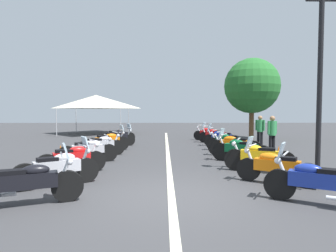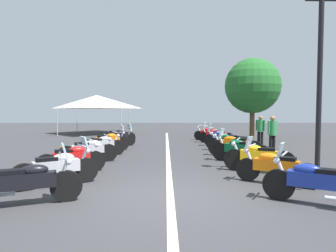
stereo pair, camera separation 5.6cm
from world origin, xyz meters
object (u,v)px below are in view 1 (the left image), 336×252
motorcycle_right_row_1 (275,166)px  motorcycle_right_row_4 (234,145)px  event_tent (96,102)px  motorcycle_left_row_0 (28,182)px  motorcycle_left_row_5 (108,141)px  motorcycle_left_row_2 (73,158)px  motorcycle_right_row_8 (208,134)px  motorcycle_left_row_1 (58,167)px  motorcycle_right_row_6 (221,138)px  bystander_1 (260,129)px  traffic_cone_1 (278,155)px  motorcycle_right_row_3 (240,149)px  traffic_cone_0 (61,154)px  motorcycle_left_row_6 (118,138)px  motorcycle_left_row_3 (89,150)px  bystander_0 (272,132)px  motorcycle_right_row_0 (316,181)px  motorcycle_left_row_4 (101,145)px  motorcycle_right_row_5 (227,141)px  street_lamp_twin_globe (321,50)px  motorcycle_right_row_7 (215,135)px  motorcycle_right_row_2 (259,157)px  motorcycle_left_row_7 (118,135)px

motorcycle_right_row_1 → motorcycle_right_row_4: size_ratio=0.86×
event_tent → motorcycle_left_row_0: bearing=-170.8°
motorcycle_left_row_5 → motorcycle_right_row_1: bearing=-78.7°
motorcycle_left_row_2 → motorcycle_right_row_8: (9.53, -5.56, -0.00)m
motorcycle_left_row_1 → motorcycle_right_row_6: size_ratio=1.00×
bystander_1 → traffic_cone_1: bearing=-141.8°
motorcycle_right_row_3 → traffic_cone_0: size_ratio=3.17×
motorcycle_left_row_6 → motorcycle_left_row_3: bearing=-127.4°
motorcycle_right_row_6 → motorcycle_right_row_8: 3.04m
motorcycle_right_row_8 → bystander_0: bystander_0 is taller
motorcycle_right_row_0 → motorcycle_left_row_6: bearing=-29.2°
motorcycle_right_row_0 → bystander_0: bystander_0 is taller
motorcycle_right_row_3 → bystander_1: (4.29, -2.16, 0.48)m
motorcycle_left_row_4 → motorcycle_right_row_8: size_ratio=1.03×
motorcycle_right_row_8 → motorcycle_right_row_5: bearing=123.4°
motorcycle_right_row_4 → bystander_0: (0.52, -1.77, 0.51)m
motorcycle_right_row_1 → bystander_0: size_ratio=1.08×
motorcycle_right_row_1 → motorcycle_right_row_3: bearing=-55.4°
street_lamp_twin_globe → traffic_cone_1: bearing=5.8°
motorcycle_left_row_1 → street_lamp_twin_globe: 7.70m
motorcycle_right_row_6 → motorcycle_left_row_0: bearing=85.3°
bystander_1 → motorcycle_right_row_5: bearing=171.6°
motorcycle_right_row_1 → traffic_cone_1: size_ratio=2.93×
traffic_cone_1 → bystander_0: (2.05, -0.53, 0.68)m
traffic_cone_0 → motorcycle_right_row_0: bearing=-126.3°
traffic_cone_0 → bystander_1: bystander_1 is taller
motorcycle_left_row_0 → motorcycle_right_row_7: motorcycle_left_row_0 is taller
motorcycle_left_row_4 → motorcycle_right_row_3: motorcycle_right_row_3 is taller
motorcycle_left_row_2 → motorcycle_right_row_7: bearing=26.4°
motorcycle_right_row_1 → motorcycle_right_row_6: size_ratio=0.98×
motorcycle_right_row_8 → bystander_1: bystander_1 is taller
motorcycle_right_row_0 → motorcycle_right_row_3: (4.78, 0.24, 0.01)m
motorcycle_right_row_0 → motorcycle_right_row_2: (3.10, 0.13, -0.00)m
motorcycle_left_row_7 → traffic_cone_1: size_ratio=3.23×
motorcycle_left_row_4 → motorcycle_right_row_2: 6.40m
motorcycle_right_row_8 → street_lamp_twin_globe: street_lamp_twin_globe is taller
motorcycle_right_row_5 → bystander_1: bystander_1 is taller
motorcycle_right_row_2 → traffic_cone_1: size_ratio=3.30×
motorcycle_right_row_0 → motorcycle_left_row_7: bearing=-31.8°
motorcycle_left_row_6 → motorcycle_right_row_5: bearing=-52.1°
motorcycle_right_row_1 → motorcycle_right_row_6: (7.87, -0.17, 0.00)m
motorcycle_right_row_5 → motorcycle_right_row_7: bearing=-65.2°
motorcycle_left_row_2 → motorcycle_right_row_5: 7.47m
motorcycle_right_row_8 → street_lamp_twin_globe: bearing=130.2°
traffic_cone_1 → motorcycle_right_row_8: bearing=9.6°
motorcycle_right_row_0 → motorcycle_right_row_5: motorcycle_right_row_0 is taller
motorcycle_right_row_3 → motorcycle_right_row_6: motorcycle_right_row_3 is taller
motorcycle_left_row_4 → street_lamp_twin_globe: bearing=-57.2°
motorcycle_right_row_1 → traffic_cone_1: (3.04, -1.30, -0.17)m
motorcycle_left_row_7 → street_lamp_twin_globe: street_lamp_twin_globe is taller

